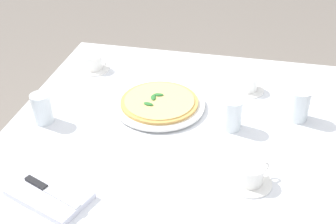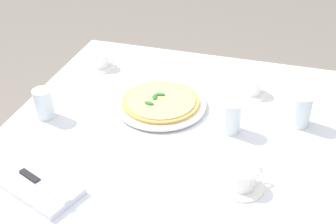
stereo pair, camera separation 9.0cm
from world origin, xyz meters
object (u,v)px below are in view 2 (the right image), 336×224
coffee_cup_far_right (251,87)px  dinner_knife (41,184)px  pizza_plate (161,104)px  napkin_folded (42,187)px  water_glass_back_corner (44,105)px  water_glass_near_right (231,119)px  coffee_cup_right_edge (100,61)px  pizza (161,101)px  water_glass_far_left (300,112)px  coffee_cup_near_left (242,179)px

coffee_cup_far_right → dinner_knife: 0.84m
pizza_plate → napkin_folded: (-0.19, -0.50, -0.00)m
pizza_plate → water_glass_back_corner: size_ratio=3.09×
pizza_plate → napkin_folded: bearing=-111.0°
water_glass_near_right → dinner_knife: (-0.45, -0.43, -0.02)m
water_glass_near_right → dinner_knife: size_ratio=0.57×
coffee_cup_far_right → dinner_knife: (-0.48, -0.68, -0.00)m
pizza_plate → coffee_cup_right_edge: size_ratio=2.44×
water_glass_back_corner → water_glass_near_right: water_glass_near_right is taller
dinner_knife → pizza: bearing=91.3°
water_glass_back_corner → water_glass_far_left: water_glass_far_left is taller
pizza_plate → water_glass_near_right: size_ratio=3.02×
napkin_folded → dinner_knife: size_ratio=1.34×
water_glass_back_corner → water_glass_near_right: (0.62, 0.10, -0.00)m
coffee_cup_right_edge → water_glass_near_right: (0.59, -0.29, 0.02)m
water_glass_back_corner → coffee_cup_right_edge: bearing=85.1°
dinner_knife → water_glass_near_right: bearing=65.5°
coffee_cup_near_left → coffee_cup_right_edge: 0.86m
pizza → dinner_knife: pizza is taller
coffee_cup_near_left → coffee_cup_right_edge: size_ratio=0.98×
coffee_cup_right_edge → coffee_cup_far_right: size_ratio=1.02×
coffee_cup_right_edge → water_glass_back_corner: size_ratio=1.27×
pizza → coffee_cup_far_right: bearing=32.1°
water_glass_far_left → dinner_knife: water_glass_far_left is taller
coffee_cup_near_left → dinner_knife: size_ratio=0.69×
coffee_cup_right_edge → water_glass_far_left: water_glass_far_left is taller
water_glass_near_right → water_glass_far_left: (0.21, 0.10, 0.00)m
coffee_cup_near_left → dinner_knife: 0.55m
pizza_plate → coffee_cup_far_right: 0.35m
pizza → coffee_cup_near_left: size_ratio=2.12×
pizza → coffee_cup_far_right: coffee_cup_far_right is taller
coffee_cup_far_right → water_glass_back_corner: size_ratio=1.25×
water_glass_back_corner → water_glass_far_left: (0.84, 0.20, 0.00)m
water_glass_near_right → dinner_knife: 0.62m
napkin_folded → pizza_plate: bearing=88.7°
coffee_cup_near_left → napkin_folded: coffee_cup_near_left is taller
coffee_cup_right_edge → water_glass_near_right: 0.66m
coffee_cup_far_right → coffee_cup_right_edge: bearing=176.6°
pizza → napkin_folded: size_ratio=1.10×
pizza_plate → coffee_cup_right_edge: bearing=146.0°
coffee_cup_far_right → dinner_knife: bearing=-125.3°
pizza → dinner_knife: bearing=-110.7°
water_glass_far_left → napkin_folded: water_glass_far_left is taller
water_glass_back_corner → dinner_knife: 0.37m
napkin_folded → water_glass_near_right: bearing=63.1°
pizza_plate → coffee_cup_near_left: 0.47m
napkin_folded → coffee_cup_far_right: bearing=74.2°
water_glass_back_corner → dinner_knife: size_ratio=0.56×
pizza → napkin_folded: (-0.19, -0.50, -0.01)m
coffee_cup_right_edge → pizza: bearing=-34.1°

